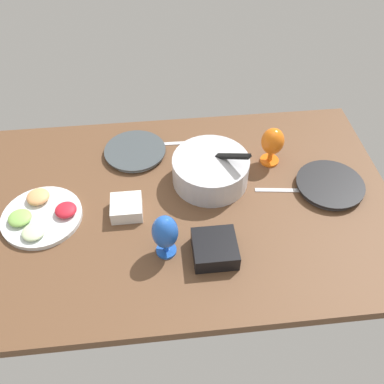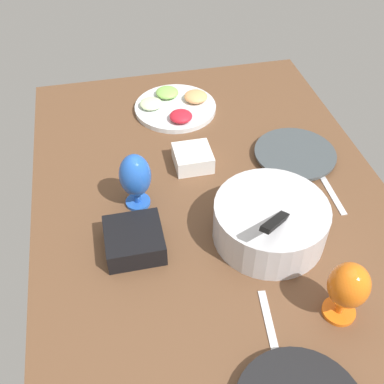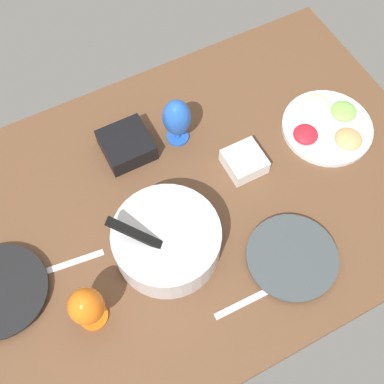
{
  "view_description": "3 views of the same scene",
  "coord_description": "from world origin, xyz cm",
  "px_view_note": "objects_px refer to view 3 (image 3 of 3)",
  "views": [
    {
      "loc": [
        -9.16,
        -107.98,
        121.7
      ],
      "look_at": [
        2.33,
        -1.13,
        6.74
      ],
      "focal_mm": 39.96,
      "sensor_mm": 36.0,
      "label": 1
    },
    {
      "loc": [
        87.74,
        -26.92,
        96.36
      ],
      "look_at": [
        -3.17,
        -7.03,
        6.74
      ],
      "focal_mm": 43.84,
      "sensor_mm": 36.0,
      "label": 2
    },
    {
      "loc": [
        27.84,
        58.21,
        129.52
      ],
      "look_at": [
        -2.0,
        1.17,
        6.74
      ],
      "focal_mm": 45.06,
      "sensor_mm": 36.0,
      "label": 3
    }
  ],
  "objects_px": {
    "mixing_bowl": "(167,240)",
    "square_bowl_white": "(244,161)",
    "dinner_plate_left": "(292,257)",
    "dinner_plate_right": "(0,292)",
    "hurricane_glass_blue": "(177,119)",
    "fruit_platter": "(328,126)",
    "hurricane_glass_orange": "(87,307)",
    "square_bowl_black": "(126,144)"
  },
  "relations": [
    {
      "from": "mixing_bowl",
      "to": "dinner_plate_right",
      "type": "bearing_deg",
      "value": -11.39
    },
    {
      "from": "mixing_bowl",
      "to": "square_bowl_white",
      "type": "height_order",
      "value": "mixing_bowl"
    },
    {
      "from": "dinner_plate_left",
      "to": "hurricane_glass_blue",
      "type": "height_order",
      "value": "hurricane_glass_blue"
    },
    {
      "from": "dinner_plate_left",
      "to": "fruit_platter",
      "type": "height_order",
      "value": "fruit_platter"
    },
    {
      "from": "fruit_platter",
      "to": "square_bowl_black",
      "type": "xyz_separation_m",
      "value": [
        0.61,
        -0.23,
        0.02
      ]
    },
    {
      "from": "dinner_plate_left",
      "to": "hurricane_glass_orange",
      "type": "distance_m",
      "value": 0.57
    },
    {
      "from": "dinner_plate_left",
      "to": "dinner_plate_right",
      "type": "relative_size",
      "value": 0.98
    },
    {
      "from": "fruit_platter",
      "to": "square_bowl_white",
      "type": "height_order",
      "value": "square_bowl_white"
    },
    {
      "from": "fruit_platter",
      "to": "hurricane_glass_blue",
      "type": "distance_m",
      "value": 0.49
    },
    {
      "from": "dinner_plate_right",
      "to": "fruit_platter",
      "type": "height_order",
      "value": "fruit_platter"
    },
    {
      "from": "mixing_bowl",
      "to": "hurricane_glass_orange",
      "type": "distance_m",
      "value": 0.28
    },
    {
      "from": "hurricane_glass_blue",
      "to": "square_bowl_white",
      "type": "height_order",
      "value": "hurricane_glass_blue"
    },
    {
      "from": "hurricane_glass_blue",
      "to": "square_bowl_black",
      "type": "xyz_separation_m",
      "value": [
        0.16,
        -0.03,
        -0.07
      ]
    },
    {
      "from": "hurricane_glass_orange",
      "to": "square_bowl_white",
      "type": "bearing_deg",
      "value": -159.74
    },
    {
      "from": "fruit_platter",
      "to": "hurricane_glass_blue",
      "type": "height_order",
      "value": "hurricane_glass_blue"
    },
    {
      "from": "dinner_plate_left",
      "to": "hurricane_glass_orange",
      "type": "bearing_deg",
      "value": -10.99
    },
    {
      "from": "dinner_plate_left",
      "to": "square_bowl_white",
      "type": "distance_m",
      "value": 0.33
    },
    {
      "from": "mixing_bowl",
      "to": "square_bowl_black",
      "type": "height_order",
      "value": "mixing_bowl"
    },
    {
      "from": "dinner_plate_left",
      "to": "square_bowl_white",
      "type": "xyz_separation_m",
      "value": [
        -0.04,
        -0.33,
        0.02
      ]
    },
    {
      "from": "dinner_plate_left",
      "to": "square_bowl_black",
      "type": "relative_size",
      "value": 1.74
    },
    {
      "from": "hurricane_glass_orange",
      "to": "square_bowl_white",
      "type": "height_order",
      "value": "hurricane_glass_orange"
    },
    {
      "from": "dinner_plate_left",
      "to": "fruit_platter",
      "type": "bearing_deg",
      "value": -137.26
    },
    {
      "from": "hurricane_glass_orange",
      "to": "square_bowl_black",
      "type": "height_order",
      "value": "hurricane_glass_orange"
    },
    {
      "from": "dinner_plate_right",
      "to": "square_bowl_white",
      "type": "bearing_deg",
      "value": -176.94
    },
    {
      "from": "hurricane_glass_blue",
      "to": "square_bowl_black",
      "type": "height_order",
      "value": "hurricane_glass_blue"
    },
    {
      "from": "fruit_platter",
      "to": "square_bowl_white",
      "type": "relative_size",
      "value": 2.56
    },
    {
      "from": "dinner_plate_left",
      "to": "fruit_platter",
      "type": "distance_m",
      "value": 0.47
    },
    {
      "from": "mixing_bowl",
      "to": "fruit_platter",
      "type": "xyz_separation_m",
      "value": [
        -0.64,
        -0.13,
        -0.04
      ]
    },
    {
      "from": "square_bowl_white",
      "to": "hurricane_glass_blue",
      "type": "bearing_deg",
      "value": -55.02
    },
    {
      "from": "square_bowl_black",
      "to": "dinner_plate_right",
      "type": "bearing_deg",
      "value": 28.06
    },
    {
      "from": "fruit_platter",
      "to": "square_bowl_white",
      "type": "distance_m",
      "value": 0.31
    },
    {
      "from": "dinner_plate_left",
      "to": "fruit_platter",
      "type": "xyz_separation_m",
      "value": [
        -0.35,
        -0.32,
        0.01
      ]
    },
    {
      "from": "dinner_plate_right",
      "to": "hurricane_glass_orange",
      "type": "distance_m",
      "value": 0.28
    },
    {
      "from": "dinner_plate_left",
      "to": "dinner_plate_right",
      "type": "distance_m",
      "value": 0.81
    },
    {
      "from": "dinner_plate_right",
      "to": "square_bowl_white",
      "type": "distance_m",
      "value": 0.79
    },
    {
      "from": "hurricane_glass_blue",
      "to": "hurricane_glass_orange",
      "type": "relative_size",
      "value": 1.05
    },
    {
      "from": "dinner_plate_left",
      "to": "dinner_plate_right",
      "type": "bearing_deg",
      "value": -20.62
    },
    {
      "from": "hurricane_glass_blue",
      "to": "fruit_platter",
      "type": "bearing_deg",
      "value": 156.28
    },
    {
      "from": "dinner_plate_left",
      "to": "square_bowl_white",
      "type": "bearing_deg",
      "value": -96.19
    },
    {
      "from": "hurricane_glass_blue",
      "to": "hurricane_glass_orange",
      "type": "distance_m",
      "value": 0.61
    },
    {
      "from": "dinner_plate_right",
      "to": "mixing_bowl",
      "type": "height_order",
      "value": "mixing_bowl"
    },
    {
      "from": "square_bowl_black",
      "to": "dinner_plate_left",
      "type": "bearing_deg",
      "value": 115.53
    }
  ]
}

